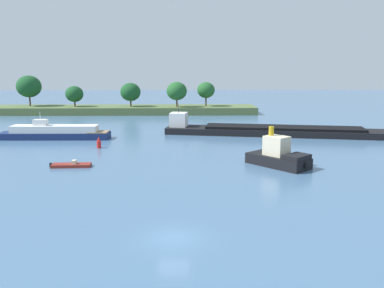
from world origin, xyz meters
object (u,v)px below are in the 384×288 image
white_riverboat (55,133)px  small_motorboat (71,165)px  channel_buoy_red (99,143)px  cargo_barge (271,130)px  tugboat (279,156)px

white_riverboat → small_motorboat: (8.76, -21.41, -0.95)m
small_motorboat → channel_buoy_red: size_ratio=2.86×
channel_buoy_red → white_riverboat: bearing=138.4°
cargo_barge → white_riverboat: cargo_barge is taller
tugboat → small_motorboat: 27.81m
white_riverboat → tugboat: tugboat is taller
cargo_barge → white_riverboat: bearing=-174.9°
cargo_barge → tugboat: bearing=-99.7°
small_motorboat → channel_buoy_red: bearing=85.1°
white_riverboat → channel_buoy_red: white_riverboat is taller
tugboat → channel_buoy_red: 29.58m
cargo_barge → channel_buoy_red: size_ratio=22.81×
white_riverboat → tugboat: (36.55, -21.48, 0.18)m
white_riverboat → small_motorboat: white_riverboat is taller
cargo_barge → channel_buoy_red: bearing=-158.2°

